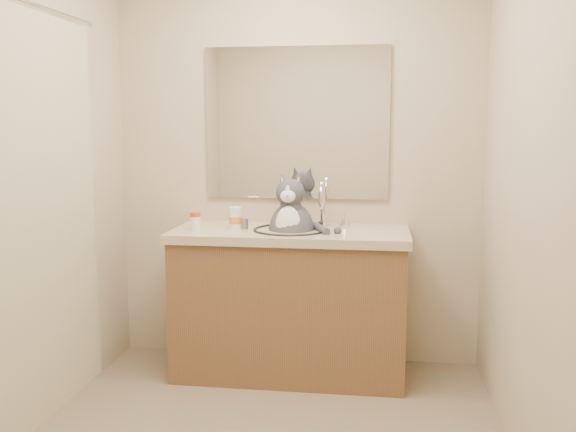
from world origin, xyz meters
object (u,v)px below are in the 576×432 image
object	(u,v)px
pill_bottle_redcap	(195,221)
grey_canister	(245,224)
cat	(291,228)
pill_bottle_orange	(235,218)

from	to	relation	value
pill_bottle_redcap	grey_canister	world-z (taller)	pill_bottle_redcap
cat	pill_bottle_orange	xyz separation A→B (m)	(-0.33, -0.01, 0.05)
pill_bottle_orange	grey_canister	bearing A→B (deg)	-5.02
cat	pill_bottle_redcap	distance (m)	0.54
cat	pill_bottle_orange	size ratio (longest dim) A/B	4.21
pill_bottle_orange	grey_canister	size ratio (longest dim) A/B	2.09
pill_bottle_redcap	pill_bottle_orange	xyz separation A→B (m)	(0.21, 0.10, 0.01)
cat	pill_bottle_orange	distance (m)	0.33
pill_bottle_orange	grey_canister	xyz separation A→B (m)	(0.06, -0.01, -0.03)
cat	pill_bottle_orange	bearing A→B (deg)	-175.68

